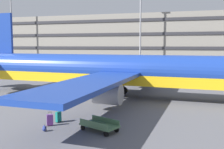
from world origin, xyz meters
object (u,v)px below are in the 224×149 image
object	(u,v)px
suitcase_small	(50,120)
baggage_cart	(99,125)
suitcase_large	(58,117)
backpack_orange	(44,129)
airliner	(129,72)

from	to	relation	value
suitcase_small	baggage_cart	bearing A→B (deg)	-2.47
suitcase_large	backpack_orange	bearing A→B (deg)	-86.87
airliner	suitcase_large	bearing A→B (deg)	-104.26
suitcase_small	airliner	bearing A→B (deg)	76.11
airliner	backpack_orange	xyz separation A→B (m)	(-2.75, -13.55, -2.68)
suitcase_large	suitcase_small	size ratio (longest dim) A/B	0.96
suitcase_large	suitcase_small	xyz separation A→B (m)	(-0.17, -0.98, 0.00)
airliner	suitcase_small	xyz separation A→B (m)	(-3.04, -12.28, -2.45)
suitcase_large	suitcase_small	world-z (taller)	suitcase_small
backpack_orange	baggage_cart	world-z (taller)	baggage_cart
baggage_cart	airliner	bearing A→B (deg)	93.86
airliner	suitcase_small	size ratio (longest dim) A/B	41.70
suitcase_small	backpack_orange	distance (m)	1.33
suitcase_large	baggage_cart	bearing A→B (deg)	-17.17
suitcase_small	baggage_cart	world-z (taller)	suitcase_small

